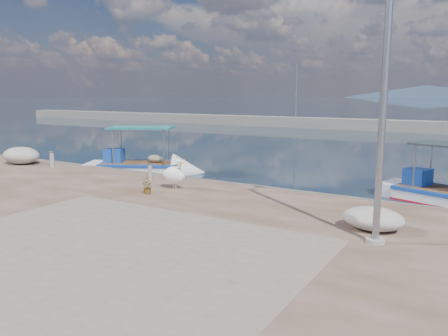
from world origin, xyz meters
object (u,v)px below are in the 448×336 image
Objects in this scene: bollard_near at (150,171)px; lamp_post at (384,100)px; pelican at (175,174)px; boat_left at (141,169)px.

lamp_post is at bearing -17.80° from bollard_near.
pelican is at bearing 163.86° from lamp_post.
lamp_post is (7.62, -2.21, 2.76)m from pelican.
boat_left is 0.84× the size of lamp_post.
bollard_near is (3.22, -3.02, 0.66)m from boat_left.
boat_left reaches higher than bollard_near.
bollard_near is at bearing 162.20° from lamp_post.
lamp_post is at bearing 0.57° from pelican.
boat_left is 4.46m from bollard_near.
pelican is at bearing -24.05° from bollard_near.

